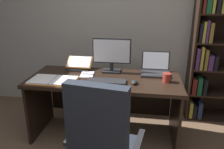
{
  "coord_description": "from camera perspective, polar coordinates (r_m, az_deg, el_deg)",
  "views": [
    {
      "loc": [
        0.28,
        -1.11,
        1.66
      ],
      "look_at": [
        -0.05,
        1.18,
        0.82
      ],
      "focal_mm": 35.67,
      "sensor_mm": 36.0,
      "label": 1
    }
  ],
  "objects": [
    {
      "name": "wall_back",
      "position": [
        3.29,
        3.46,
        12.62
      ],
      "size": [
        5.15,
        0.12,
        2.5
      ],
      "primitive_type": "cube",
      "color": "#B2ADA3",
      "rests_on": "ground"
    },
    {
      "name": "desk",
      "position": [
        2.7,
        -1.62,
        -4.41
      ],
      "size": [
        1.73,
        0.72,
        0.76
      ],
      "color": "black",
      "rests_on": "ground"
    },
    {
      "name": "bookshelf",
      "position": [
        3.2,
        25.81,
        8.08
      ],
      "size": [
        0.87,
        0.33,
        2.16
      ],
      "color": "black",
      "rests_on": "ground"
    },
    {
      "name": "monitor",
      "position": [
        2.7,
        -0.09,
        4.95
      ],
      "size": [
        0.47,
        0.16,
        0.41
      ],
      "color": "#232326",
      "rests_on": "desk"
    },
    {
      "name": "laptop",
      "position": [
        2.73,
        11.09,
        1.31
      ],
      "size": [
        0.34,
        0.31,
        0.24
      ],
      "color": "#232326",
      "rests_on": "desk"
    },
    {
      "name": "keyboard",
      "position": [
        2.41,
        -1.38,
        -1.77
      ],
      "size": [
        0.42,
        0.15,
        0.02
      ],
      "primitive_type": "cube",
      "color": "#232326",
      "rests_on": "desk"
    },
    {
      "name": "computer_mouse",
      "position": [
        2.38,
        5.75,
        -1.97
      ],
      "size": [
        0.06,
        0.1,
        0.04
      ],
      "primitive_type": "ellipsoid",
      "color": "#232326",
      "rests_on": "desk"
    },
    {
      "name": "reading_stand_with_book",
      "position": [
        2.88,
        -8.45,
        2.83
      ],
      "size": [
        0.32,
        0.25,
        0.14
      ],
      "color": "#232326",
      "rests_on": "desk"
    },
    {
      "name": "open_binder",
      "position": [
        2.53,
        -14.83,
        -1.41
      ],
      "size": [
        0.52,
        0.31,
        0.02
      ],
      "rotation": [
        0.0,
        0.0,
        -0.01
      ],
      "color": "orange",
      "rests_on": "desk"
    },
    {
      "name": "notepad",
      "position": [
        2.65,
        -6.41,
        -0.03
      ],
      "size": [
        0.17,
        0.22,
        0.01
      ],
      "primitive_type": "cube",
      "rotation": [
        0.0,
        0.0,
        0.11
      ],
      "color": "white",
      "rests_on": "desk"
    },
    {
      "name": "pen",
      "position": [
        2.65,
        -6.0,
        0.13
      ],
      "size": [
        0.14,
        0.01,
        0.01
      ],
      "primitive_type": "cylinder",
      "rotation": [
        0.0,
        1.57,
        0.03
      ],
      "color": "navy",
      "rests_on": "notepad"
    },
    {
      "name": "coffee_mug",
      "position": [
        2.49,
        13.9,
        -0.78
      ],
      "size": [
        0.09,
        0.09,
        0.1
      ],
      "primitive_type": "cylinder",
      "color": "maroon",
      "rests_on": "desk"
    }
  ]
}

